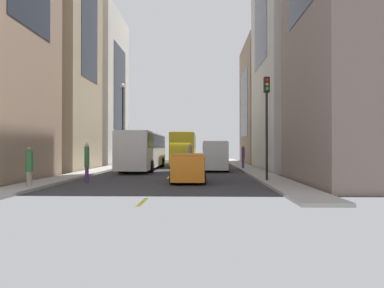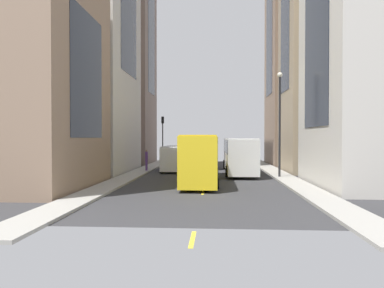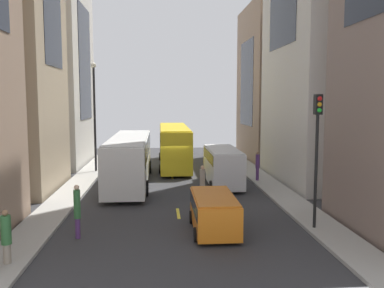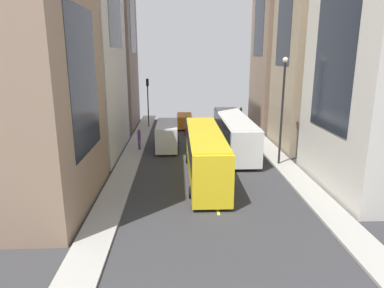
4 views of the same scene
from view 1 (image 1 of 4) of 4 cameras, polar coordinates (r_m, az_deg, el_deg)
ground_plane at (r=33.89m, az=-2.24°, el=-4.03°), size 39.07×39.07×0.00m
sidewalk_west at (r=34.94m, az=-13.14°, el=-3.79°), size 1.87×44.00×0.15m
sidewalk_east at (r=34.10m, az=8.93°, el=-3.88°), size 1.87×44.00×0.15m
lane_stripe_0 at (r=13.11m, az=-8.32°, el=-9.63°), size 0.16×2.00×0.01m
lane_stripe_1 at (r=23.45m, az=-3.92°, el=-5.59°), size 0.16×2.00×0.01m
lane_stripe_2 at (r=33.89m, az=-2.24°, el=-4.02°), size 0.16×2.00×0.01m
lane_stripe_3 at (r=44.36m, az=-1.36°, el=-3.19°), size 0.16×2.00×0.01m
lane_stripe_4 at (r=54.84m, az=-0.81°, el=-2.68°), size 0.16×2.00×0.01m
building_west_2 at (r=44.36m, az=-18.40°, el=8.85°), size 10.05×10.47×18.54m
building_east_2 at (r=44.34m, az=12.75°, el=6.63°), size 6.19×10.66×15.16m
city_bus_white at (r=31.78m, az=-8.05°, el=-0.64°), size 2.81×12.99×3.35m
streetcar_yellow at (r=38.87m, az=-1.28°, el=-0.45°), size 2.70×12.23×3.59m
delivery_van_white at (r=30.23m, az=3.79°, el=-1.58°), size 2.25×6.09×2.58m
car_orange_0 at (r=20.20m, az=-0.55°, el=-3.62°), size 2.02×4.23×1.68m
pedestrian_walking_far at (r=24.64m, az=-0.34°, el=-2.45°), size 0.31×0.31×2.32m
pedestrian_waiting_curb at (r=18.80m, az=-25.70°, el=-3.24°), size 0.36×0.36×1.95m
pedestrian_crossing_mid at (r=31.36m, az=8.60°, el=-1.99°), size 0.29×0.29×2.08m
pedestrian_crossing_near at (r=20.81m, az=-17.28°, el=-2.72°), size 0.28×0.28×2.34m
traffic_light_near_corner at (r=20.42m, az=12.47°, el=5.84°), size 0.32×0.44×6.04m
streetlamp_near at (r=37.13m, az=-11.58°, el=4.58°), size 0.44×0.44×8.75m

